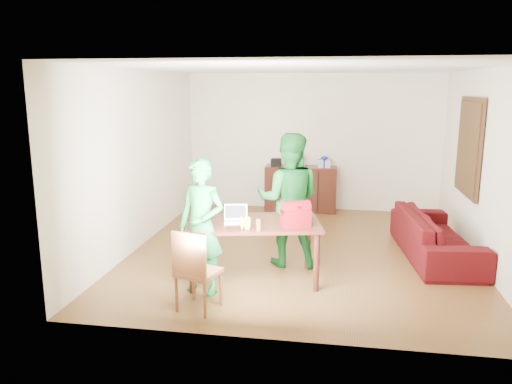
% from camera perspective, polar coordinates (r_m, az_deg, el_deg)
% --- Properties ---
extents(room, '(5.20, 5.70, 2.90)m').
position_cam_1_polar(room, '(7.46, 5.51, 3.15)').
color(room, '#492D12').
rests_on(room, ground).
extents(table, '(1.81, 1.24, 0.78)m').
position_cam_1_polar(table, '(6.32, -0.29, -4.27)').
color(table, black).
rests_on(table, ground).
extents(chair, '(0.52, 0.51, 0.93)m').
position_cam_1_polar(chair, '(5.67, -6.63, -10.67)').
color(chair, brown).
rests_on(chair, ground).
extents(person_near, '(0.69, 0.55, 1.64)m').
position_cam_1_polar(person_near, '(5.96, -6.23, -3.94)').
color(person_near, '#155F28').
rests_on(person_near, ground).
extents(person_far, '(0.92, 0.72, 1.84)m').
position_cam_1_polar(person_far, '(6.86, 3.79, -0.89)').
color(person_far, '#12521C').
rests_on(person_far, ground).
extents(laptop, '(0.33, 0.26, 0.21)m').
position_cam_1_polar(laptop, '(6.25, -2.32, -3.14)').
color(laptop, white).
rests_on(laptop, table).
extents(bananas, '(0.18, 0.13, 0.06)m').
position_cam_1_polar(bananas, '(5.94, -1.22, -4.05)').
color(bananas, gold).
rests_on(bananas, table).
extents(bottle, '(0.07, 0.07, 0.17)m').
position_cam_1_polar(bottle, '(5.87, 0.30, -3.70)').
color(bottle, brown).
rests_on(bottle, table).
extents(red_bag, '(0.39, 0.32, 0.25)m').
position_cam_1_polar(red_bag, '(6.08, 4.56, -2.80)').
color(red_bag, '#6B070A').
rests_on(red_bag, table).
extents(sofa, '(1.07, 2.28, 0.65)m').
position_cam_1_polar(sofa, '(7.74, 19.85, -4.69)').
color(sofa, '#3F0808').
rests_on(sofa, ground).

